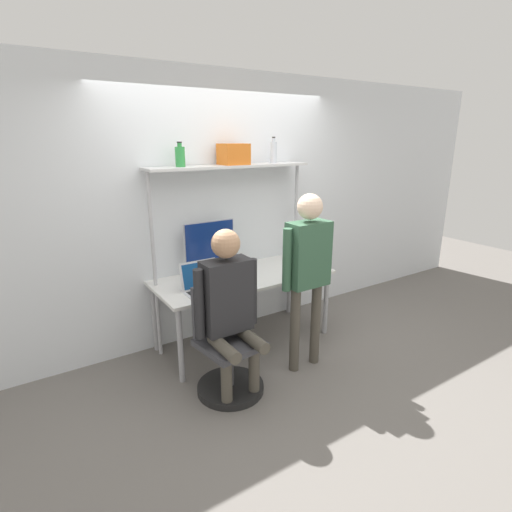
% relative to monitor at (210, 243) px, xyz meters
% --- Properties ---
extents(ground_plane, '(12.00, 12.00, 0.00)m').
position_rel_monitor_xyz_m(ground_plane, '(0.23, -0.67, -1.04)').
color(ground_plane, slate).
extents(wall_back, '(8.00, 0.06, 2.70)m').
position_rel_monitor_xyz_m(wall_back, '(0.23, 0.15, 0.31)').
color(wall_back, silver).
rests_on(wall_back, ground_plane).
extents(desk, '(1.79, 0.77, 0.73)m').
position_rel_monitor_xyz_m(desk, '(0.23, -0.27, -0.38)').
color(desk, silver).
rests_on(desk, ground_plane).
extents(shelf_unit, '(1.70, 0.30, 1.80)m').
position_rel_monitor_xyz_m(shelf_unit, '(0.23, -0.04, 0.51)').
color(shelf_unit, silver).
rests_on(shelf_unit, ground_plane).
extents(monitor, '(0.55, 0.16, 0.54)m').
position_rel_monitor_xyz_m(monitor, '(0.00, 0.00, 0.00)').
color(monitor, '#B7B7BC').
rests_on(monitor, desk).
extents(laptop, '(0.36, 0.26, 0.26)m').
position_rel_monitor_xyz_m(laptop, '(-0.29, -0.40, -0.24)').
color(laptop, silver).
rests_on(laptop, desk).
extents(cell_phone, '(0.07, 0.15, 0.01)m').
position_rel_monitor_xyz_m(cell_phone, '(-0.04, -0.46, -0.31)').
color(cell_phone, black).
rests_on(cell_phone, desk).
extents(office_chair, '(0.56, 0.56, 0.92)m').
position_rel_monitor_xyz_m(office_chair, '(-0.32, -0.90, -0.76)').
color(office_chair, black).
rests_on(office_chair, ground_plane).
extents(person_seated, '(0.56, 0.47, 1.40)m').
position_rel_monitor_xyz_m(person_seated, '(-0.31, -0.94, -0.22)').
color(person_seated, '#4C473D').
rests_on(person_seated, ground_plane).
extents(person_standing, '(0.54, 0.22, 1.61)m').
position_rel_monitor_xyz_m(person_standing, '(0.46, -0.97, -0.01)').
color(person_standing, '#4C473D').
rests_on(person_standing, ground_plane).
extents(bottle_clear, '(0.07, 0.07, 0.26)m').
position_rel_monitor_xyz_m(bottle_clear, '(0.74, -0.04, 0.87)').
color(bottle_clear, silver).
rests_on(bottle_clear, shelf_unit).
extents(bottle_green, '(0.09, 0.09, 0.22)m').
position_rel_monitor_xyz_m(bottle_green, '(-0.28, -0.04, 0.86)').
color(bottle_green, '#2D8C3F').
rests_on(bottle_green, shelf_unit).
extents(storage_box, '(0.26, 0.22, 0.20)m').
position_rel_monitor_xyz_m(storage_box, '(0.27, -0.04, 0.86)').
color(storage_box, '#D1661E').
rests_on(storage_box, shelf_unit).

